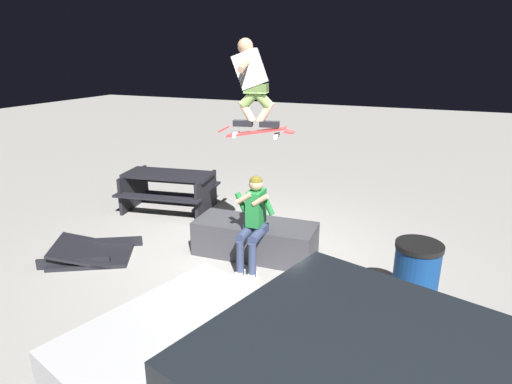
# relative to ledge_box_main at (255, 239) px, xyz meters

# --- Properties ---
(ground_plane) EXTENTS (40.00, 40.00, 0.00)m
(ground_plane) POSITION_rel_ledge_box_main_xyz_m (0.14, 0.00, -0.27)
(ground_plane) COLOR gray
(ledge_box_main) EXTENTS (1.87, 0.82, 0.53)m
(ledge_box_main) POSITION_rel_ledge_box_main_xyz_m (0.00, 0.00, 0.00)
(ledge_box_main) COLOR #38383D
(ledge_box_main) RESTS_ON ground
(person_sitting_on_ledge) EXTENTS (0.59, 0.76, 1.37)m
(person_sitting_on_ledge) POSITION_rel_ledge_box_main_xyz_m (-0.15, 0.41, 0.50)
(person_sitting_on_ledge) COLOR #2D3856
(person_sitting_on_ledge) RESTS_ON ground
(skateboard) EXTENTS (1.04, 0.39, 0.15)m
(skateboard) POSITION_rel_ledge_box_main_xyz_m (-0.13, 0.27, 1.70)
(skateboard) COLOR #B72D2D
(skater_airborne) EXTENTS (0.63, 0.88, 1.12)m
(skater_airborne) POSITION_rel_ledge_box_main_xyz_m (-0.08, 0.28, 2.39)
(skater_airborne) COLOR black
(kicker_ramp) EXTENTS (1.42, 1.32, 0.34)m
(kicker_ramp) POSITION_rel_ledge_box_main_xyz_m (2.26, 1.05, -0.21)
(kicker_ramp) COLOR black
(kicker_ramp) RESTS_ON ground
(picnic_table_back) EXTENTS (1.90, 1.61, 0.75)m
(picnic_table_back) POSITION_rel_ledge_box_main_xyz_m (2.35, -1.19, 0.23)
(picnic_table_back) COLOR black
(picnic_table_back) RESTS_ON ground
(trash_bin) EXTENTS (0.55, 0.55, 0.88)m
(trash_bin) POSITION_rel_ledge_box_main_xyz_m (-2.34, 0.62, 0.18)
(trash_bin) COLOR navy
(trash_bin) RESTS_ON ground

